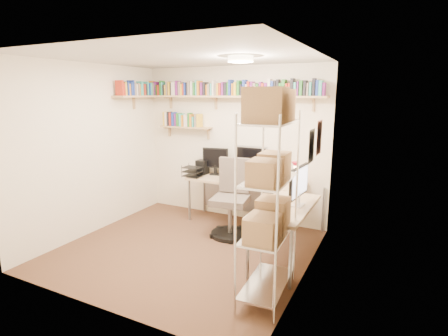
% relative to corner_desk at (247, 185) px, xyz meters
% --- Properties ---
extents(ground, '(3.20, 3.20, 0.00)m').
position_rel_corner_desk_xyz_m(ground, '(-0.49, -0.97, -0.72)').
color(ground, '#43271C').
rests_on(ground, ground).
extents(room_shell, '(3.24, 3.04, 2.52)m').
position_rel_corner_desk_xyz_m(room_shell, '(-0.48, -0.97, 0.83)').
color(room_shell, '#F0E5C3').
rests_on(room_shell, ground).
extents(wall_shelves, '(3.12, 1.09, 0.80)m').
position_rel_corner_desk_xyz_m(wall_shelves, '(-0.91, 0.33, 1.30)').
color(wall_shelves, tan).
rests_on(wall_shelves, ground).
extents(corner_desk, '(2.24, 1.90, 1.26)m').
position_rel_corner_desk_xyz_m(corner_desk, '(0.00, 0.00, 0.00)').
color(corner_desk, beige).
rests_on(corner_desk, ground).
extents(office_chair, '(0.60, 0.60, 1.14)m').
position_rel_corner_desk_xyz_m(office_chair, '(-0.15, -0.22, -0.24)').
color(office_chair, black).
rests_on(office_chair, ground).
extents(wire_rack, '(0.45, 0.85, 2.13)m').
position_rel_corner_desk_xyz_m(wire_rack, '(0.87, -1.56, 0.63)').
color(wire_rack, silver).
rests_on(wire_rack, ground).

